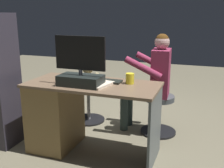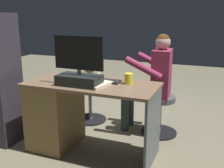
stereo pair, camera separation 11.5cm
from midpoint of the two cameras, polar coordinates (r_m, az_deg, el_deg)
name	(u,v)px [view 1 (the left image)]	position (r m, az deg, el deg)	size (l,w,h in m)	color
ground_plane	(106,137)	(3.34, -2.23, -10.86)	(10.00, 10.00, 0.00)	#6F6852
desk	(63,112)	(3.02, -11.14, -5.73)	(1.34, 0.62, 0.75)	brown
monitor	(81,72)	(2.66, -7.78, 2.45)	(0.51, 0.23, 0.48)	black
keyboard	(101,81)	(2.82, -3.38, 0.72)	(0.42, 0.14, 0.02)	black
computer_mouse	(78,77)	(2.96, -8.19, 1.43)	(0.06, 0.10, 0.04)	#2A1D24
cup	(130,79)	(2.72, 2.53, 1.14)	(0.08, 0.08, 0.11)	yellow
tv_remote	(58,82)	(2.84, -12.25, 0.47)	(0.04, 0.15, 0.02)	black
notebook_binder	(97,84)	(2.67, -4.27, -0.07)	(0.22, 0.30, 0.02)	beige
office_chair_teddy	(89,101)	(3.72, -5.78, -3.52)	(0.43, 0.43, 0.48)	black
teddy_bear	(88,76)	(3.64, -5.84, 1.70)	(0.24, 0.24, 0.34)	tan
visitor_chair	(159,111)	(3.38, 8.76, -5.63)	(0.43, 0.43, 0.48)	black
person	(152,77)	(3.29, 7.38, 1.51)	(0.58, 0.50, 1.21)	#8A2A49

